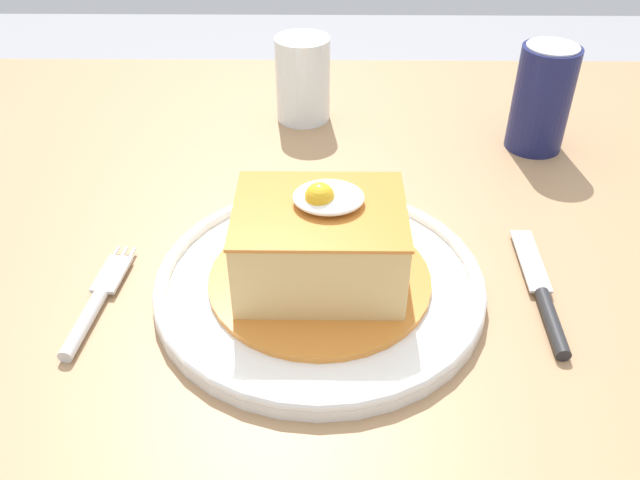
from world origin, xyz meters
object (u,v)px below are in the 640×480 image
at_px(main_plate, 320,282).
at_px(knife, 545,303).
at_px(soda_can, 542,99).
at_px(fork, 93,307).
at_px(drinking_glass, 303,85).

height_order(main_plate, knife, main_plate).
relative_size(knife, soda_can, 1.33).
height_order(fork, knife, same).
height_order(knife, soda_can, soda_can).
bearing_deg(soda_can, main_plate, -133.61).
bearing_deg(knife, drinking_glass, 121.03).
distance_m(fork, drinking_glass, 0.41).
height_order(soda_can, drinking_glass, soda_can).
bearing_deg(main_plate, knife, -6.57).
bearing_deg(drinking_glass, fork, -114.17).
bearing_deg(main_plate, soda_can, 46.39).
bearing_deg(knife, soda_can, 78.18).
xyz_separation_m(main_plate, fork, (-0.19, -0.03, -0.00)).
bearing_deg(soda_can, drinking_glass, 165.05).
bearing_deg(knife, fork, -178.66).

